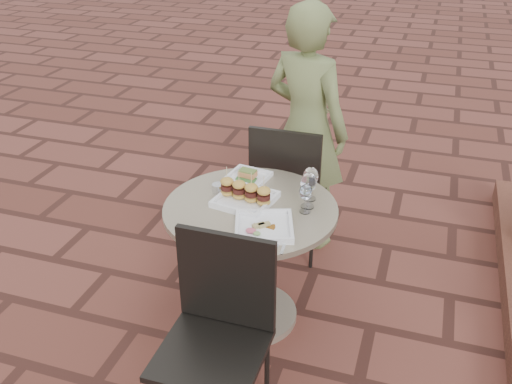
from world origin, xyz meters
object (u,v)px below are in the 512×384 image
(plate_sliders, at_px, (245,195))
(plate_tuna, at_px, (264,226))
(cafe_table, at_px, (251,246))
(plate_salmon, at_px, (248,177))
(chair_far, at_px, (288,181))
(diner, at_px, (306,129))
(chair_near, at_px, (219,321))

(plate_sliders, height_order, plate_tuna, plate_sliders)
(cafe_table, distance_m, plate_tuna, 0.35)
(plate_salmon, bearing_deg, chair_far, 70.41)
(diner, bearing_deg, plate_sliders, 103.61)
(plate_salmon, relative_size, plate_sliders, 0.77)
(chair_far, bearing_deg, cafe_table, 87.69)
(plate_sliders, relative_size, plate_tuna, 0.93)
(chair_far, height_order, plate_tuna, chair_far)
(chair_far, height_order, plate_salmon, chair_far)
(plate_tuna, bearing_deg, cafe_table, 124.95)
(chair_near, relative_size, diner, 0.58)
(cafe_table, xyz_separation_m, chair_far, (0.03, 0.66, 0.07))
(cafe_table, xyz_separation_m, diner, (0.07, 0.91, 0.32))
(chair_near, bearing_deg, plate_tuna, 84.19)
(plate_salmon, height_order, plate_sliders, plate_sliders)
(plate_salmon, xyz_separation_m, plate_sliders, (0.07, -0.24, 0.03))
(chair_far, xyz_separation_m, plate_tuna, (0.10, -0.85, 0.20))
(plate_salmon, bearing_deg, plate_sliders, -74.04)
(cafe_table, height_order, plate_sliders, plate_sliders)
(chair_far, bearing_deg, plate_salmon, 70.48)
(diner, bearing_deg, cafe_table, 106.37)
(chair_far, bearing_deg, plate_tuna, 96.91)
(chair_near, bearing_deg, chair_far, 92.21)
(chair_far, distance_m, plate_salmon, 0.45)
(chair_far, distance_m, plate_tuna, 0.88)
(cafe_table, bearing_deg, chair_near, -83.23)
(cafe_table, bearing_deg, chair_far, 87.62)
(chair_near, height_order, plate_sliders, chair_near)
(chair_far, bearing_deg, plate_sliders, 83.93)
(plate_sliders, bearing_deg, diner, 82.72)
(diner, height_order, plate_salmon, diner)
(cafe_table, bearing_deg, plate_sliders, 138.85)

